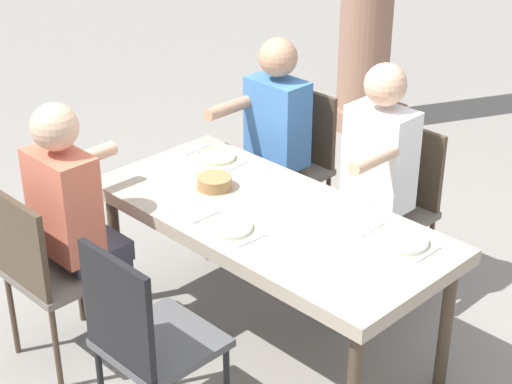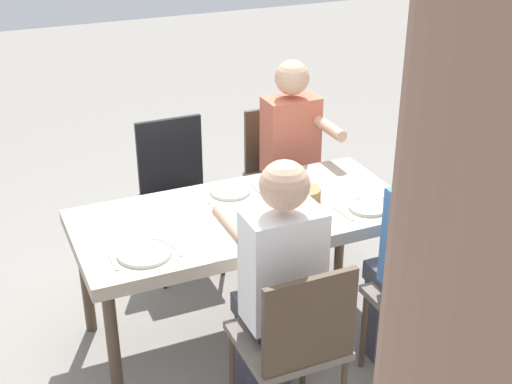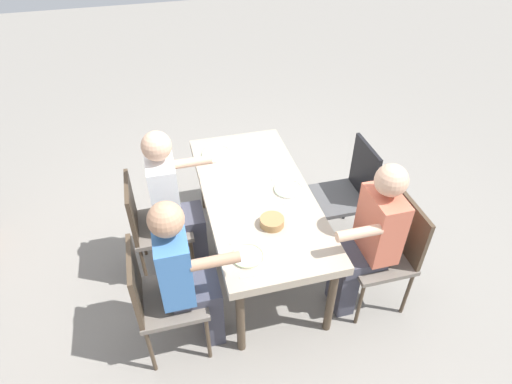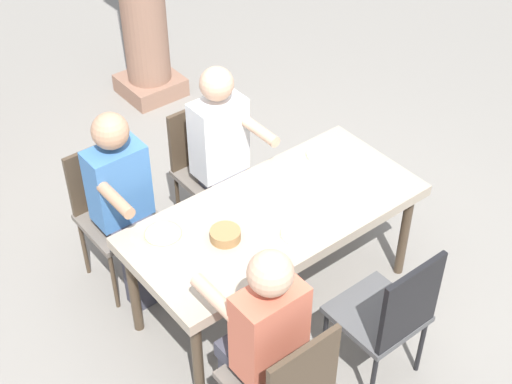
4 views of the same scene
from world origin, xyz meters
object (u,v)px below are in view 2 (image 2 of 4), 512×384
(chair_mid_south, at_px, (177,187))
(diner_woman_green, at_px, (295,155))
(diner_guest_third, at_px, (276,282))
(dining_table, at_px, (243,223))
(chair_mid_north, at_px, (296,339))
(plate_0, at_px, (368,207))
(plate_1, at_px, (230,191))
(bread_basket, at_px, (305,194))
(chair_west_south, at_px, (281,168))
(chair_west_north, at_px, (434,299))
(diner_man_white, at_px, (413,251))
(plate_2, at_px, (145,253))

(chair_mid_south, bearing_deg, diner_woman_green, 164.96)
(diner_guest_third, bearing_deg, dining_table, -99.65)
(chair_mid_north, height_order, plate_0, chair_mid_north)
(plate_1, bearing_deg, bread_basket, 146.04)
(bread_basket, bearing_deg, plate_0, 136.55)
(plate_0, bearing_deg, plate_1, -38.29)
(diner_woman_green, relative_size, plate_1, 5.83)
(diner_woman_green, bearing_deg, dining_table, 45.68)
(chair_west_south, relative_size, plate_1, 4.14)
(chair_west_north, distance_m, bread_basket, 0.90)
(chair_mid_north, relative_size, plate_1, 4.14)
(plate_0, bearing_deg, chair_west_north, 90.27)
(chair_mid_south, height_order, plate_0, chair_mid_south)
(diner_woman_green, xyz_separation_m, diner_man_white, (-0.00, 1.27, -0.00))
(chair_mid_north, distance_m, diner_man_white, 0.77)
(plate_0, distance_m, plate_1, 0.75)
(diner_woman_green, bearing_deg, plate_0, 89.62)
(chair_west_south, height_order, chair_mid_south, chair_mid_south)
(diner_woman_green, height_order, diner_guest_third, diner_guest_third)
(dining_table, relative_size, chair_mid_south, 1.86)
(dining_table, relative_size, plate_0, 8.36)
(dining_table, height_order, diner_guest_third, diner_guest_third)
(dining_table, relative_size, diner_woman_green, 1.35)
(plate_1, height_order, bread_basket, bread_basket)
(chair_west_north, distance_m, plate_2, 1.37)
(chair_mid_south, xyz_separation_m, diner_guest_third, (0.00, 1.46, 0.18))
(chair_mid_north, bearing_deg, diner_guest_third, -89.16)
(dining_table, bearing_deg, chair_west_south, -126.83)
(chair_west_south, distance_m, diner_woman_green, 0.25)
(chair_mid_north, xyz_separation_m, plate_1, (-0.13, -1.06, 0.21))
(chair_west_north, xyz_separation_m, plate_2, (1.20, -0.62, 0.20))
(diner_guest_third, xyz_separation_m, bread_basket, (-0.47, -0.63, 0.06))
(dining_table, height_order, plate_2, plate_2)
(chair_west_north, height_order, chair_west_south, chair_west_north)
(bread_basket, bearing_deg, plate_2, 12.93)
(chair_mid_north, distance_m, bread_basket, 0.98)
(chair_mid_south, relative_size, plate_1, 4.25)
(chair_west_south, distance_m, plate_1, 0.86)
(dining_table, distance_m, chair_mid_north, 0.84)
(chair_mid_south, height_order, diner_guest_third, diner_guest_third)
(chair_west_south, distance_m, plate_0, 1.07)
(dining_table, distance_m, diner_man_white, 0.89)
(dining_table, relative_size, chair_west_north, 1.89)
(chair_west_north, distance_m, diner_woman_green, 1.47)
(chair_mid_north, bearing_deg, chair_west_south, -113.62)
(plate_2, bearing_deg, chair_mid_north, 128.05)
(chair_west_south, xyz_separation_m, chair_mid_north, (0.72, 1.65, 0.00))
(diner_guest_third, height_order, plate_1, diner_guest_third)
(dining_table, bearing_deg, diner_woman_green, -134.32)
(dining_table, xyz_separation_m, diner_woman_green, (-0.62, -0.64, 0.03))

